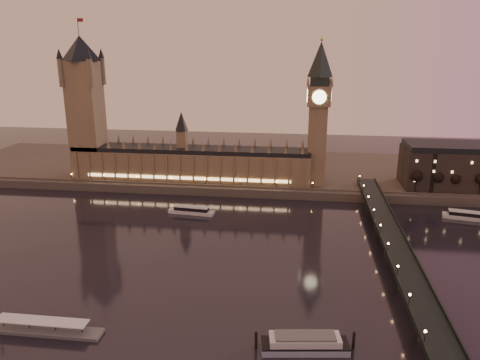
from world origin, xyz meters
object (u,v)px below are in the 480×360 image
object	(u,v)px
moored_barge	(305,343)
pontoon_pier	(45,329)
cruise_boat_b	(466,216)
cruise_boat_a	(191,210)

from	to	relation	value
moored_barge	pontoon_pier	size ratio (longest dim) A/B	0.80
moored_barge	cruise_boat_b	bearing A→B (deg)	47.56
moored_barge	pontoon_pier	world-z (taller)	pontoon_pier
cruise_boat_a	pontoon_pier	xyz separation A→B (m)	(-26.66, -134.39, -0.84)
cruise_boat_b	pontoon_pier	world-z (taller)	pontoon_pier
cruise_boat_b	cruise_boat_a	bearing A→B (deg)	-163.98
cruise_boat_a	moored_barge	distance (m)	151.14
cruise_boat_a	moored_barge	size ratio (longest dim) A/B	0.85
cruise_boat_a	pontoon_pier	size ratio (longest dim) A/B	0.68
cruise_boat_b	pontoon_pier	size ratio (longest dim) A/B	0.63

